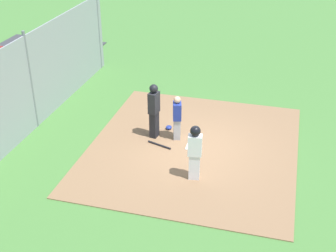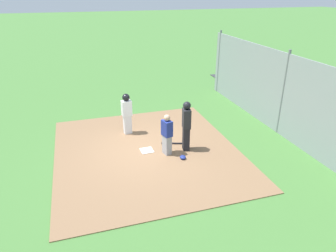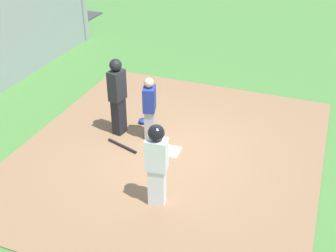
{
  "view_description": "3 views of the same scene",
  "coord_description": "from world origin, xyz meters",
  "px_view_note": "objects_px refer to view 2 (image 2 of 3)",
  "views": [
    {
      "loc": [
        12.32,
        2.51,
        7.59
      ],
      "look_at": [
        0.12,
        -0.8,
        0.73
      ],
      "focal_mm": 49.55,
      "sensor_mm": 36.0,
      "label": 1
    },
    {
      "loc": [
        -9.57,
        2.14,
        5.45
      ],
      "look_at": [
        0.02,
        -0.81,
        0.89
      ],
      "focal_mm": 32.95,
      "sensor_mm": 36.0,
      "label": 2
    },
    {
      "loc": [
        7.33,
        2.77,
        5.35
      ],
      "look_at": [
        0.07,
        -0.01,
        0.72
      ],
      "focal_mm": 45.9,
      "sensor_mm": 36.0,
      "label": 3
    }
  ],
  "objects_px": {
    "home_plate": "(147,150)",
    "catcher_mask": "(183,157)",
    "catcher": "(167,134)",
    "baseball_bat": "(173,143)",
    "umpire": "(186,125)",
    "runner": "(127,111)"
  },
  "relations": [
    {
      "from": "umpire",
      "to": "runner",
      "type": "xyz_separation_m",
      "value": [
        1.99,
        1.76,
        -0.03
      ]
    },
    {
      "from": "catcher",
      "to": "runner",
      "type": "distance_m",
      "value": 2.32
    },
    {
      "from": "catcher",
      "to": "umpire",
      "type": "height_order",
      "value": "umpire"
    },
    {
      "from": "home_plate",
      "to": "catcher",
      "type": "distance_m",
      "value": 1.07
    },
    {
      "from": "home_plate",
      "to": "catcher",
      "type": "xyz_separation_m",
      "value": [
        -0.41,
        -0.64,
        0.75
      ]
    },
    {
      "from": "catcher_mask",
      "to": "runner",
      "type": "bearing_deg",
      "value": 29.04
    },
    {
      "from": "catcher_mask",
      "to": "catcher",
      "type": "bearing_deg",
      "value": 38.59
    },
    {
      "from": "runner",
      "to": "umpire",
      "type": "bearing_deg",
      "value": 33.55
    },
    {
      "from": "home_plate",
      "to": "baseball_bat",
      "type": "relative_size",
      "value": 0.52
    },
    {
      "from": "catcher",
      "to": "umpire",
      "type": "xyz_separation_m",
      "value": [
        0.08,
        -0.74,
        0.22
      ]
    },
    {
      "from": "runner",
      "to": "baseball_bat",
      "type": "relative_size",
      "value": 1.97
    },
    {
      "from": "umpire",
      "to": "baseball_bat",
      "type": "xyz_separation_m",
      "value": [
        0.54,
        0.32,
        -0.95
      ]
    },
    {
      "from": "home_plate",
      "to": "catcher_mask",
      "type": "bearing_deg",
      "value": -131.35
    },
    {
      "from": "catcher",
      "to": "baseball_bat",
      "type": "xyz_separation_m",
      "value": [
        0.62,
        -0.42,
        -0.73
      ]
    },
    {
      "from": "baseball_bat",
      "to": "runner",
      "type": "bearing_deg",
      "value": -26.98
    },
    {
      "from": "home_plate",
      "to": "catcher",
      "type": "bearing_deg",
      "value": -122.52
    },
    {
      "from": "catcher",
      "to": "baseball_bat",
      "type": "bearing_deg",
      "value": -139.51
    },
    {
      "from": "umpire",
      "to": "catcher_mask",
      "type": "relative_size",
      "value": 7.69
    },
    {
      "from": "catcher",
      "to": "home_plate",
      "type": "bearing_deg",
      "value": -48.33
    },
    {
      "from": "home_plate",
      "to": "catcher_mask",
      "type": "height_order",
      "value": "catcher_mask"
    },
    {
      "from": "catcher",
      "to": "umpire",
      "type": "relative_size",
      "value": 0.81
    },
    {
      "from": "baseball_bat",
      "to": "catcher_mask",
      "type": "bearing_deg",
      "value": 108.13
    }
  ]
}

